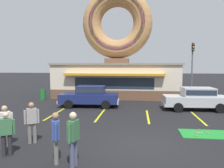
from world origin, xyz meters
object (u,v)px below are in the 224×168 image
(golf_ball, at_px, (201,133))
(traffic_light_pole, at_px, (192,61))
(pedestrian_clipboard_woman, at_px, (5,124))
(pedestrian_beanie_man, at_px, (73,137))
(car_silver, at_px, (196,98))
(car_navy, at_px, (90,95))
(trash_bin, at_px, (43,94))
(pedestrian_hooded_kid, at_px, (56,135))
(pedestrian_leather_jacket_man, at_px, (6,132))
(pedestrian_blue_sweater_man, at_px, (32,121))

(golf_ball, xyz_separation_m, traffic_light_pole, (3.31, 16.18, 3.66))
(pedestrian_clipboard_woman, relative_size, pedestrian_beanie_man, 0.93)
(car_silver, distance_m, car_navy, 7.78)
(car_silver, bearing_deg, pedestrian_clipboard_woman, -138.35)
(golf_ball, xyz_separation_m, car_navy, (-6.61, 5.95, 0.82))
(car_navy, relative_size, traffic_light_pole, 0.80)
(trash_bin, bearing_deg, pedestrian_beanie_man, -61.87)
(car_navy, relative_size, trash_bin, 4.75)
(car_silver, distance_m, traffic_light_pole, 11.14)
(pedestrian_clipboard_woman, bearing_deg, pedestrian_hooded_kid, -24.68)
(car_silver, bearing_deg, golf_ball, -101.71)
(pedestrian_leather_jacket_man, bearing_deg, car_navy, 84.72)
(traffic_light_pole, bearing_deg, car_silver, -101.51)
(golf_ball, height_order, trash_bin, trash_bin)
(car_navy, distance_m, trash_bin, 5.87)
(car_silver, xyz_separation_m, traffic_light_pole, (2.15, 10.56, 2.84))
(car_navy, height_order, pedestrian_clipboard_woman, pedestrian_clipboard_woman)
(pedestrian_hooded_kid, height_order, pedestrian_leather_jacket_man, pedestrian_hooded_kid)
(pedestrian_leather_jacket_man, xyz_separation_m, traffic_light_pole, (10.79, 19.56, 2.85))
(golf_ball, xyz_separation_m, pedestrian_hooded_kid, (-5.55, -3.72, 0.87))
(pedestrian_blue_sweater_man, bearing_deg, pedestrian_hooded_kid, -44.63)
(traffic_light_pole, bearing_deg, pedestrian_hooded_kid, -114.02)
(car_navy, xyz_separation_m, pedestrian_blue_sweater_man, (-0.58, -8.05, 0.06))
(golf_ball, relative_size, pedestrian_blue_sweater_man, 0.02)
(trash_bin, height_order, traffic_light_pole, traffic_light_pole)
(car_navy, bearing_deg, pedestrian_blue_sweater_man, -94.13)
(golf_ball, relative_size, car_silver, 0.01)
(pedestrian_leather_jacket_man, distance_m, trash_bin, 12.93)
(golf_ball, bearing_deg, car_navy, 138.04)
(golf_ball, relative_size, car_navy, 0.01)
(pedestrian_blue_sweater_man, xyz_separation_m, traffic_light_pole, (10.51, 18.28, 2.77))
(car_navy, distance_m, pedestrian_beanie_man, 10.01)
(car_navy, distance_m, pedestrian_leather_jacket_man, 9.37)
(pedestrian_blue_sweater_man, height_order, trash_bin, pedestrian_blue_sweater_man)
(car_silver, bearing_deg, traffic_light_pole, 78.49)
(pedestrian_hooded_kid, bearing_deg, pedestrian_beanie_man, -17.08)
(golf_ball, distance_m, pedestrian_blue_sweater_man, 7.55)
(car_silver, xyz_separation_m, pedestrian_clipboard_woman, (-9.21, -8.19, 0.02))
(golf_ball, relative_size, pedestrian_leather_jacket_man, 0.03)
(pedestrian_blue_sweater_man, xyz_separation_m, pedestrian_clipboard_woman, (-0.85, -0.47, -0.04))
(car_navy, xyz_separation_m, pedestrian_clipboard_woman, (-1.43, -8.52, 0.02))
(car_silver, relative_size, pedestrian_beanie_man, 2.65)
(car_navy, distance_m, pedestrian_hooded_kid, 9.73)
(car_navy, xyz_separation_m, pedestrian_beanie_man, (1.70, -9.86, 0.10))
(pedestrian_clipboard_woman, distance_m, pedestrian_beanie_man, 3.41)
(car_navy, xyz_separation_m, pedestrian_hooded_kid, (1.06, -9.67, 0.05))
(pedestrian_leather_jacket_man, bearing_deg, pedestrian_hooded_kid, -9.82)
(pedestrian_leather_jacket_man, height_order, trash_bin, pedestrian_leather_jacket_man)
(pedestrian_hooded_kid, bearing_deg, traffic_light_pole, 65.98)
(golf_ball, xyz_separation_m, pedestrian_clipboard_woman, (-8.05, -2.57, 0.85))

